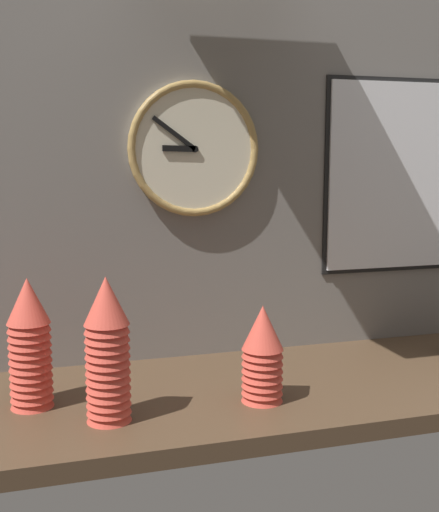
{
  "coord_description": "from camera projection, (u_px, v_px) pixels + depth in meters",
  "views": [
    {
      "loc": [
        -0.57,
        -1.36,
        0.53
      ],
      "look_at": [
        -0.15,
        0.04,
        0.3
      ],
      "focal_mm": 45.0,
      "sensor_mm": 36.0,
      "label": 1
    }
  ],
  "objects": [
    {
      "name": "ground_plane",
      "position": [
        285.0,
        388.0,
        1.53
      ],
      "size": [
        1.6,
        0.56,
        0.04
      ],
      "primitive_type": "cube",
      "color": "#4C3826"
    },
    {
      "name": "wall_clock",
      "position": [
        194.0,
        149.0,
        1.62
      ],
      "size": [
        0.34,
        0.03,
        0.34
      ],
      "color": "beige"
    },
    {
      "name": "menu_board",
      "position": [
        400.0,
        176.0,
        1.81
      ],
      "size": [
        0.47,
        0.01,
        0.54
      ],
      "color": "black"
    },
    {
      "name": "cup_stack_far_left",
      "position": [
        30.0,
        343.0,
        1.34
      ],
      "size": [
        0.09,
        0.09,
        0.28
      ],
      "color": "#DB4C3D",
      "rests_on": "ground_plane"
    },
    {
      "name": "cup_stack_left",
      "position": [
        107.0,
        350.0,
        1.27
      ],
      "size": [
        0.09,
        0.09,
        0.3
      ],
      "color": "#DB4C3D",
      "rests_on": "ground_plane"
    },
    {
      "name": "wall_tiled_back",
      "position": [
        250.0,
        157.0,
        1.7
      ],
      "size": [
        1.6,
        0.03,
        1.05
      ],
      "color": "slate",
      "rests_on": "ground_plane"
    },
    {
      "name": "cup_stack_center",
      "position": [
        262.0,
        354.0,
        1.38
      ],
      "size": [
        0.09,
        0.09,
        0.21
      ],
      "color": "#DB4C3D",
      "rests_on": "ground_plane"
    }
  ]
}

